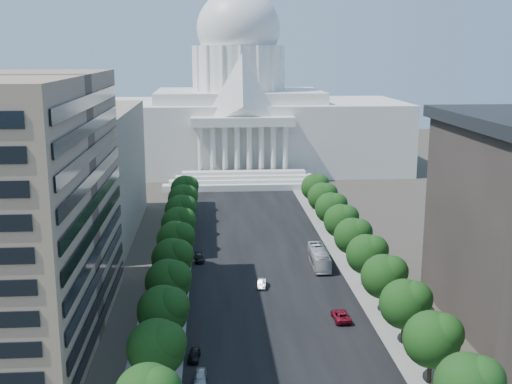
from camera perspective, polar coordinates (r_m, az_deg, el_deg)
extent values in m
cube|color=black|center=(149.21, 0.19, -4.41)|extent=(30.00, 260.00, 0.01)
cube|color=gray|center=(149.06, -7.14, -4.52)|extent=(8.00, 260.00, 0.02)
cube|color=gray|center=(151.75, 7.38, -4.22)|extent=(8.00, 260.00, 0.02)
cube|color=white|center=(239.60, -1.51, 5.09)|extent=(120.00, 50.00, 25.00)
cube|color=white|center=(238.17, -1.53, 8.55)|extent=(60.00, 40.00, 4.00)
cube|color=white|center=(211.87, -1.19, 6.30)|extent=(34.00, 8.00, 3.00)
cylinder|color=white|center=(237.69, -1.54, 10.96)|extent=(32.00, 32.00, 16.00)
ellipsoid|color=white|center=(237.72, -1.56, 14.33)|extent=(30.00, 30.00, 27.60)
cube|color=gray|center=(159.42, -17.57, 1.65)|extent=(38.00, 52.00, 30.00)
cylinder|color=#33261C|center=(87.42, -8.75, -16.31)|extent=(0.56, 0.56, 2.94)
sphere|color=black|center=(85.27, -8.86, -13.54)|extent=(7.60, 7.60, 7.60)
sphere|color=black|center=(83.99, -8.00, -13.07)|extent=(5.32, 5.32, 5.32)
cylinder|color=#33261C|center=(98.08, -8.19, -12.94)|extent=(0.56, 0.56, 2.94)
sphere|color=black|center=(96.16, -8.28, -10.41)|extent=(7.60, 7.60, 7.60)
sphere|color=black|center=(94.93, -7.52, -9.95)|extent=(5.32, 5.32, 5.32)
cylinder|color=#33261C|center=(109.01, -7.76, -10.24)|extent=(0.56, 0.56, 2.94)
sphere|color=black|center=(107.29, -7.83, -7.92)|extent=(7.60, 7.60, 7.60)
sphere|color=black|center=(106.11, -7.15, -7.48)|extent=(5.32, 5.32, 5.32)
cylinder|color=#33261C|center=(120.15, -7.40, -8.03)|extent=(0.56, 0.56, 2.94)
sphere|color=black|center=(118.60, -7.47, -5.90)|extent=(7.60, 7.60, 7.60)
sphere|color=black|center=(117.44, -6.85, -5.49)|extent=(5.32, 5.32, 5.32)
cylinder|color=#33261C|center=(131.44, -7.12, -6.20)|extent=(0.56, 0.56, 2.94)
sphere|color=black|center=(130.02, -7.17, -4.24)|extent=(7.60, 7.60, 7.60)
sphere|color=black|center=(128.90, -6.61, -3.84)|extent=(5.32, 5.32, 5.32)
cylinder|color=#33261C|center=(142.85, -6.87, -4.66)|extent=(0.56, 0.56, 2.94)
sphere|color=black|center=(141.54, -6.92, -2.84)|extent=(7.60, 7.60, 7.60)
sphere|color=black|center=(140.45, -6.41, -2.47)|extent=(5.32, 5.32, 5.32)
cylinder|color=#33261C|center=(154.35, -6.67, -3.35)|extent=(0.56, 0.56, 2.94)
sphere|color=black|center=(153.14, -6.71, -1.65)|extent=(7.60, 7.60, 7.60)
sphere|color=black|center=(152.07, -6.24, -1.30)|extent=(5.32, 5.32, 5.32)
cylinder|color=#33261C|center=(165.91, -6.49, -2.22)|extent=(0.56, 0.56, 2.94)
sphere|color=black|center=(164.79, -6.53, -0.64)|extent=(7.60, 7.60, 7.60)
sphere|color=black|center=(163.74, -6.09, -0.30)|extent=(5.32, 5.32, 5.32)
cylinder|color=#33261C|center=(177.54, -6.34, -1.24)|extent=(0.56, 0.56, 2.94)
sphere|color=black|center=(176.49, -6.38, 0.25)|extent=(7.60, 7.60, 7.60)
sphere|color=black|center=(175.46, -5.96, 0.56)|extent=(5.32, 5.32, 5.32)
sphere|color=black|center=(79.03, 19.46, -15.44)|extent=(5.32, 5.32, 5.32)
cylinder|color=#33261C|center=(91.71, 15.16, -15.17)|extent=(0.56, 0.56, 2.94)
sphere|color=black|center=(89.65, 15.33, -12.51)|extent=(7.60, 7.60, 7.60)
sphere|color=black|center=(88.98, 16.36, -11.96)|extent=(5.32, 5.32, 5.32)
cylinder|color=#33261C|center=(101.92, 12.92, -12.13)|extent=(0.56, 0.56, 2.94)
sphere|color=black|center=(100.07, 13.06, -9.68)|extent=(7.60, 7.60, 7.60)
sphere|color=black|center=(99.37, 13.96, -9.18)|extent=(5.32, 5.32, 5.32)
cylinder|color=#33261C|center=(112.48, 11.14, -9.63)|extent=(0.56, 0.56, 2.94)
sphere|color=black|center=(110.81, 11.25, -7.38)|extent=(7.60, 7.60, 7.60)
sphere|color=black|center=(110.10, 12.05, -6.92)|extent=(5.32, 5.32, 5.32)
cylinder|color=#33261C|center=(123.30, 9.69, -7.56)|extent=(0.56, 0.56, 2.94)
sphere|color=black|center=(121.79, 9.77, -5.48)|extent=(7.60, 7.60, 7.60)
sphere|color=black|center=(121.06, 10.49, -5.06)|extent=(5.32, 5.32, 5.32)
cylinder|color=#33261C|center=(134.33, 8.49, -5.83)|extent=(0.56, 0.56, 2.94)
sphere|color=black|center=(132.94, 8.55, -3.90)|extent=(7.60, 7.60, 7.60)
sphere|color=black|center=(132.21, 9.20, -3.50)|extent=(5.32, 5.32, 5.32)
cylinder|color=#33261C|center=(145.51, 7.47, -4.35)|extent=(0.56, 0.56, 2.94)
sphere|color=black|center=(144.23, 7.52, -2.57)|extent=(7.60, 7.60, 7.60)
sphere|color=black|center=(143.49, 8.12, -2.19)|extent=(5.32, 5.32, 5.32)
cylinder|color=#33261C|center=(156.81, 6.60, -3.09)|extent=(0.56, 0.56, 2.94)
sphere|color=black|center=(155.62, 6.65, -1.42)|extent=(7.60, 7.60, 7.60)
sphere|color=black|center=(154.88, 7.19, -1.07)|extent=(5.32, 5.32, 5.32)
cylinder|color=#33261C|center=(168.21, 5.86, -2.00)|extent=(0.56, 0.56, 2.94)
sphere|color=black|center=(167.10, 5.89, -0.44)|extent=(7.60, 7.60, 7.60)
sphere|color=black|center=(166.35, 6.40, -0.11)|extent=(5.32, 5.32, 5.32)
cylinder|color=#33261C|center=(179.69, 5.21, -1.04)|extent=(0.56, 0.56, 2.94)
sphere|color=black|center=(178.65, 5.24, 0.42)|extent=(7.60, 7.60, 7.60)
sphere|color=black|center=(177.90, 5.70, 0.74)|extent=(5.32, 5.32, 5.32)
cylinder|color=gray|center=(77.35, 19.89, -14.87)|extent=(2.40, 0.14, 0.14)
sphere|color=gray|center=(76.98, 19.11, -15.03)|extent=(0.44, 0.44, 0.44)
cylinder|color=gray|center=(100.58, 14.56, -10.67)|extent=(0.18, 0.18, 9.00)
cylinder|color=gray|center=(98.62, 14.03, -8.43)|extent=(2.40, 0.14, 0.14)
sphere|color=gray|center=(98.33, 13.41, -8.52)|extent=(0.44, 0.44, 0.44)
cylinder|color=gray|center=(122.92, 10.88, -6.18)|extent=(0.18, 0.18, 9.00)
cylinder|color=gray|center=(121.32, 10.42, -4.28)|extent=(2.40, 0.14, 0.14)
sphere|color=gray|center=(121.08, 9.91, -4.34)|extent=(0.44, 0.44, 0.44)
cylinder|color=gray|center=(146.12, 8.39, -3.07)|extent=(0.18, 0.18, 9.00)
cylinder|color=gray|center=(144.78, 7.98, -1.45)|extent=(2.40, 0.14, 0.14)
sphere|color=gray|center=(144.58, 7.55, -1.49)|extent=(0.44, 0.44, 0.44)
cylinder|color=gray|center=(169.84, 6.60, -0.82)|extent=(0.18, 0.18, 9.00)
cylinder|color=gray|center=(168.69, 6.23, 0.59)|extent=(2.40, 0.14, 0.14)
sphere|color=gray|center=(168.52, 5.86, 0.55)|extent=(0.44, 0.44, 0.44)
cylinder|color=gray|center=(193.88, 5.25, 0.88)|extent=(0.18, 0.18, 9.00)
cylinder|color=gray|center=(192.87, 4.92, 2.12)|extent=(2.40, 0.14, 0.14)
sphere|color=gray|center=(192.72, 4.60, 2.09)|extent=(0.44, 0.44, 0.44)
imported|color=black|center=(95.10, -5.53, -14.25)|extent=(1.95, 4.14, 1.37)
imported|color=#AEAFB6|center=(121.04, 0.52, -8.15)|extent=(1.95, 4.42, 1.41)
imported|color=maroon|center=(108.02, 7.55, -10.85)|extent=(2.72, 5.66, 1.56)
imported|color=black|center=(135.69, -5.11, -5.89)|extent=(2.36, 4.93, 1.39)
imported|color=#999CA0|center=(89.34, -4.97, -16.08)|extent=(1.81, 4.31, 1.46)
imported|color=silver|center=(132.77, 5.62, -5.80)|extent=(3.34, 13.24, 3.67)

